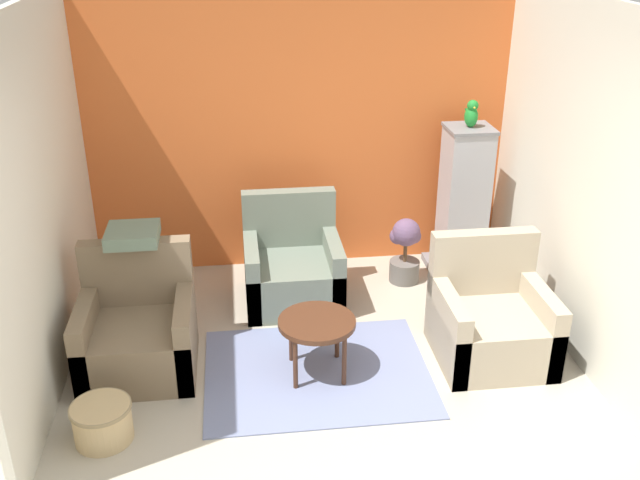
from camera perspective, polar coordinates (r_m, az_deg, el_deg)
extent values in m
plane|color=#B2A893|center=(4.64, 2.47, -18.63)|extent=(20.00, 20.00, 0.00)
cube|color=orange|center=(6.70, -1.67, 8.69)|extent=(4.01, 0.06, 2.66)
cube|color=beige|center=(5.37, -21.45, 2.77)|extent=(0.06, 3.06, 2.66)
cube|color=beige|center=(5.80, 19.84, 4.60)|extent=(0.06, 3.06, 2.66)
cube|color=slate|center=(5.51, -0.24, -10.51)|extent=(1.69, 1.33, 0.01)
cylinder|color=#472819|center=(5.26, -0.25, -6.61)|extent=(0.58, 0.58, 0.04)
cylinder|color=#472819|center=(5.23, -1.98, -9.92)|extent=(0.04, 0.04, 0.42)
cylinder|color=#472819|center=(5.26, 1.95, -9.65)|extent=(0.04, 0.04, 0.42)
cylinder|color=#472819|center=(5.52, -2.33, -7.82)|extent=(0.04, 0.04, 0.42)
cylinder|color=#472819|center=(5.56, 1.38, -7.58)|extent=(0.04, 0.04, 0.42)
cube|color=#7A664C|center=(5.60, -14.28, -8.27)|extent=(0.84, 0.81, 0.41)
cube|color=#7A664C|center=(5.65, -14.43, -2.46)|extent=(0.84, 0.14, 0.52)
cube|color=#7A664C|center=(5.61, -18.04, -7.59)|extent=(0.12, 0.81, 0.59)
cube|color=#7A664C|center=(5.51, -10.66, -7.34)|extent=(0.12, 0.81, 0.59)
cube|color=tan|center=(5.72, 13.53, -7.38)|extent=(0.84, 0.81, 0.41)
cube|color=tan|center=(5.77, 12.89, -1.72)|extent=(0.84, 0.14, 0.52)
cube|color=tan|center=(5.57, 10.13, -6.93)|extent=(0.12, 0.81, 0.59)
cube|color=tan|center=(5.81, 16.96, -6.27)|extent=(0.12, 0.81, 0.59)
cube|color=slate|center=(6.34, -2.18, -3.25)|extent=(0.84, 0.81, 0.41)
cube|color=slate|center=(6.44, -2.51, 1.80)|extent=(0.84, 0.14, 0.52)
cube|color=slate|center=(6.29, -5.45, -2.70)|extent=(0.12, 0.81, 0.59)
cube|color=slate|center=(6.34, 1.04, -2.34)|extent=(0.12, 0.81, 0.59)
cube|color=slate|center=(7.09, 10.94, -2.11)|extent=(0.58, 0.58, 0.07)
cube|color=#A8A8AD|center=(6.80, 11.41, 3.18)|extent=(0.39, 0.39, 1.34)
cube|color=slate|center=(6.59, 11.91, 8.72)|extent=(0.41, 0.41, 0.03)
ellipsoid|color=#1E842D|center=(6.56, 11.99, 9.63)|extent=(0.12, 0.15, 0.19)
sphere|color=#1E842D|center=(6.52, 12.13, 10.48)|extent=(0.10, 0.10, 0.10)
cone|color=gold|center=(6.48, 12.25, 10.31)|extent=(0.04, 0.04, 0.04)
cone|color=#1E842D|center=(6.62, 11.80, 9.63)|extent=(0.06, 0.12, 0.16)
cylinder|color=#66605B|center=(6.78, 6.75, -2.47)|extent=(0.28, 0.28, 0.20)
cylinder|color=brown|center=(6.69, 6.83, -0.90)|extent=(0.03, 0.03, 0.21)
sphere|color=#664C6B|center=(6.61, 6.92, 0.62)|extent=(0.26, 0.26, 0.26)
sphere|color=#664C6B|center=(6.63, 6.25, 0.32)|extent=(0.16, 0.16, 0.16)
sphere|color=#664C6B|center=(6.62, 7.49, 0.32)|extent=(0.14, 0.14, 0.14)
cylinder|color=tan|center=(5.04, -17.00, -13.79)|extent=(0.38, 0.38, 0.27)
cylinder|color=#957E57|center=(4.97, -17.18, -12.68)|extent=(0.40, 0.40, 0.02)
cube|color=slate|center=(5.52, -14.76, 0.40)|extent=(0.39, 0.39, 0.10)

